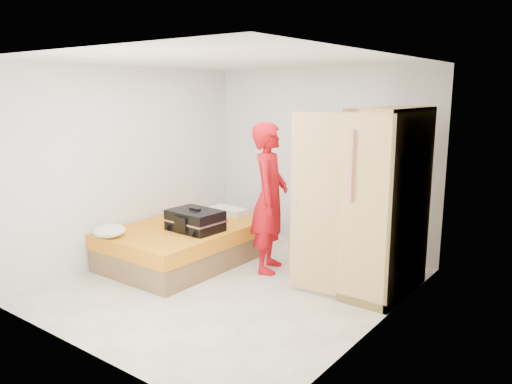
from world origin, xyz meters
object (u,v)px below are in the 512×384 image
Objects in this scene: bed at (184,244)px; wardrobe at (381,207)px; suitcase at (195,220)px; person at (270,198)px; round_cushion at (109,231)px.

bed is 2.69m from wardrobe.
wardrobe is at bearing 19.66° from suitcase.
person is at bearing 22.77° from bed.
suitcase is (-2.23, -0.68, -0.37)m from wardrobe.
person is (-1.41, -0.17, -0.05)m from wardrobe.
person is at bearing 34.43° from suitcase.
wardrobe is 1.42m from person.
suitcase is 1.78× the size of round_cushion.
wardrobe is 1.11× the size of person.
wardrobe is (2.50, 0.63, 0.75)m from bed.
wardrobe reaches higher than bed.
person is 1.02m from suitcase.
wardrobe reaches higher than suitcase.
person is (1.09, 0.46, 0.70)m from bed.
person is at bearing -172.99° from wardrobe.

